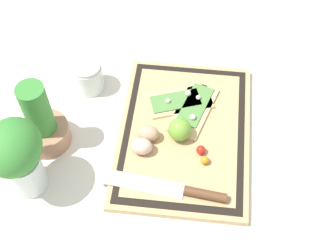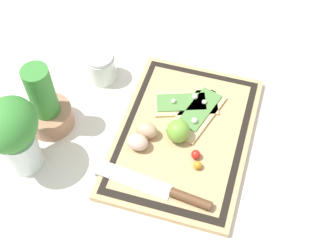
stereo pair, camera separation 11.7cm
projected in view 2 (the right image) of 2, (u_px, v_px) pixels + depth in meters
The scene contains 13 objects.
ground_plane at pixel (183, 138), 1.20m from camera, with size 6.00×6.00×0.00m, color silver.
cutting_board at pixel (184, 136), 1.19m from camera, with size 0.46×0.33×0.02m.
pizza_slice_near at pixel (198, 113), 1.21m from camera, with size 0.19×0.13×0.02m.
pizza_slice_far at pixel (185, 103), 1.23m from camera, with size 0.13×0.18×0.02m.
knife at pixel (170, 192), 1.08m from camera, with size 0.06×0.31×0.02m.
egg_brown at pixel (147, 130), 1.16m from camera, with size 0.04×0.05×0.04m, color tan.
egg_pink at pixel (138, 142), 1.14m from camera, with size 0.04×0.05×0.04m, color beige.
lime at pixel (178, 131), 1.15m from camera, with size 0.06×0.06×0.06m, color #70A838.
cherry_tomato_red at pixel (196, 155), 1.13m from camera, with size 0.02×0.02×0.02m, color red.
cherry_tomato_yellow at pixel (198, 165), 1.12m from camera, with size 0.02×0.02×0.02m, color orange.
herb_pot at pixel (46, 107), 1.17m from camera, with size 0.12×0.12×0.20m.
sauce_jar at pixel (101, 68), 1.29m from camera, with size 0.08×0.08×0.09m.
herb_glass at pixel (13, 133), 1.05m from camera, with size 0.14×0.12×0.22m.
Camera 2 is at (-0.65, -0.15, 1.00)m, focal length 50.00 mm.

